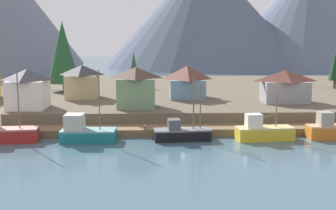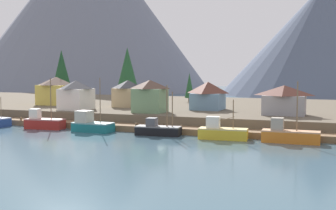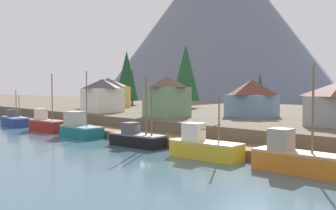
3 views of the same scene
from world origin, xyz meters
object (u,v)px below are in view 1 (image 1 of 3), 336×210
Objects in this scene: fishing_boat_black at (181,133)px; house_white at (28,88)px; conifer_near_right at (336,64)px; fishing_boat_red at (8,133)px; house_green at (136,87)px; conifer_mid_left at (134,67)px; house_tan at (82,81)px; fishing_boat_yellow at (263,131)px; conifer_near_left at (63,52)px; fishing_boat_teal at (85,132)px; house_blue at (187,82)px; house_grey at (285,86)px.

house_white is at bearing 149.30° from fishing_boat_black.
fishing_boat_black is 47.71m from conifer_near_right.
fishing_boat_red is 1.48× the size of house_green.
fishing_boat_red is 1.09× the size of conifer_near_right.
conifer_mid_left is (14.66, 27.69, 1.18)m from house_white.
house_tan reaches higher than fishing_boat_black.
fishing_boat_yellow is 45.01m from conifer_near_left.
fishing_boat_teal is 1.58× the size of house_tan.
fishing_boat_black is (21.94, 0.12, -0.16)m from fishing_boat_red.
house_blue is 12.80m from house_green.
house_tan is at bearing 101.06° from fishing_boat_teal.
house_tan is at bearing 68.36° from fishing_boat_red.
fishing_boat_red reaches higher than house_blue.
house_white is at bearing 86.23° from fishing_boat_red.
conifer_mid_left reaches higher than house_blue.
fishing_boat_red is at bearing -110.45° from conifer_mid_left.
fishing_boat_teal is at bearing -80.47° from house_tan.
house_tan is 0.70× the size of conifer_near_right.
house_tan is 0.43× the size of conifer_near_left.
house_green is (-24.03, -4.18, 0.42)m from house_grey.
fishing_boat_teal is 1.49× the size of house_green.
fishing_boat_black is 23.78m from house_grey.
house_white is 31.36m from conifer_mid_left.
fishing_boat_red is 21.94m from fishing_boat_black.
conifer_near_right is (55.71, 33.18, 6.35)m from fishing_boat_red.
house_white reaches higher than house_grey.
fishing_boat_teal reaches higher than fishing_boat_yellow.
conifer_near_left reaches higher than house_white.
conifer_mid_left reaches higher than house_grey.
fishing_boat_yellow is at bearing -125.01° from conifer_near_right.
house_blue is 0.75× the size of conifer_near_right.
house_tan is 0.95× the size of house_white.
house_blue is at bearing 34.88° from fishing_boat_red.
conifer_mid_left reaches higher than house_tan.
fishing_boat_black is at bearing -96.55° from house_blue.
fishing_boat_teal is at bearing -5.53° from fishing_boat_red.
house_white is 60.36m from conifer_near_right.
house_white is at bearing -173.73° from house_grey.
house_green is 0.74× the size of conifer_near_right.
fishing_boat_yellow is at bearing -33.46° from house_green.
house_green is at bearing 114.31° from fishing_boat_black.
house_white is 20.69m from conifer_near_left.
fishing_boat_yellow is 0.99× the size of house_grey.
fishing_boat_yellow is at bearing -68.32° from house_blue.
fishing_boat_black is at bearing -5.12° from fishing_boat_red.
house_grey is at bearing -42.43° from conifer_mid_left.
fishing_boat_red reaches higher than house_tan.
fishing_boat_teal is 1.10× the size of conifer_near_right.
fishing_boat_teal is 1.13× the size of fishing_boat_black.
fishing_boat_black is 13.36m from house_green.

